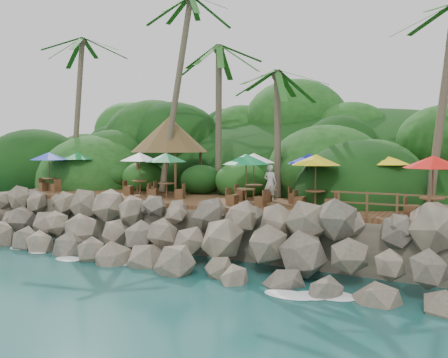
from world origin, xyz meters
The scene contains 12 objects.
ground centered at (0.00, 0.00, 0.00)m, with size 140.00×140.00×0.00m, color #19514F.
land_base centered at (0.00, 16.00, 1.05)m, with size 32.00×25.20×2.10m, color gray.
jungle_hill centered at (0.00, 23.50, 0.00)m, with size 44.80×28.00×15.40m, color #143811.
seawall centered at (0.00, 2.00, 1.15)m, with size 29.00×4.00×2.30m, color gray, non-canonical shape.
terrace centered at (0.00, 6.00, 2.20)m, with size 26.00×5.00×0.20m, color brown.
jungle_foliage centered at (0.00, 15.00, 0.00)m, with size 44.00×16.00×12.00m, color #143811, non-canonical shape.
foam_line centered at (0.00, 0.30, 0.03)m, with size 25.20×0.80×0.06m.
palms centered at (0.92, 8.76, 11.40)m, with size 32.75×7.04×13.04m.
palapa centered at (-5.58, 9.13, 5.79)m, with size 4.81×4.81×4.60m.
dining_clusters centered at (0.87, 5.85, 4.30)m, with size 25.43×5.30×2.41m.
railing centered at (10.33, 3.65, 2.91)m, with size 8.30×0.10×1.00m.
waiter centered at (2.22, 6.75, 3.22)m, with size 0.67×0.44×1.85m, color silver.
Camera 1 is at (11.25, -14.60, 5.03)m, focal length 37.19 mm.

